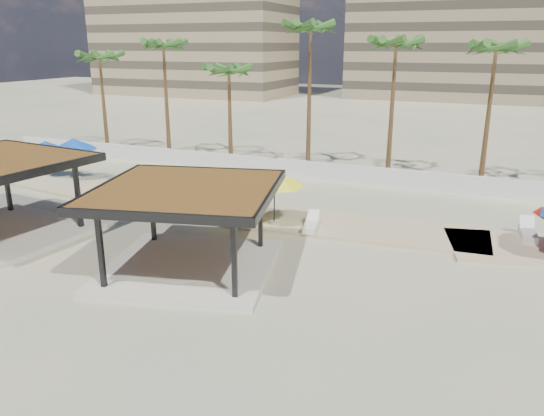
# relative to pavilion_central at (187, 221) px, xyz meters

# --- Properties ---
(ground) EXTENTS (200.00, 200.00, 0.00)m
(ground) POSITION_rel_pavilion_central_xyz_m (1.33, 0.37, -2.10)
(ground) COLOR #CEB988
(ground) RESTS_ON ground
(promenade) EXTENTS (44.45, 7.97, 0.24)m
(promenade) POSITION_rel_pavilion_central_xyz_m (3.33, 8.03, -2.04)
(promenade) COLOR #C6B284
(promenade) RESTS_ON ground
(boundary_wall) EXTENTS (56.00, 0.30, 1.20)m
(boundary_wall) POSITION_rel_pavilion_central_xyz_m (1.33, 16.37, -1.50)
(boundary_wall) COLOR silver
(boundary_wall) RESTS_ON ground
(building_west) EXTENTS (34.00, 16.00, 32.40)m
(building_west) POSITION_rel_pavilion_central_xyz_m (-40.67, 68.37, 13.17)
(building_west) COLOR #937F60
(building_west) RESTS_ON ground
(building_mid) EXTENTS (38.00, 16.00, 30.40)m
(building_mid) POSITION_rel_pavilion_central_xyz_m (5.33, 78.37, 12.17)
(building_mid) COLOR #847259
(building_mid) RESTS_ON ground
(pavilion_central) EXTENTS (8.37, 8.37, 3.51)m
(pavilion_central) POSITION_rel_pavilion_central_xyz_m (0.00, 0.00, 0.00)
(pavilion_central) COLOR beige
(pavilion_central) RESTS_ON ground
(umbrella_a) EXTENTS (3.17, 3.17, 2.38)m
(umbrella_a) POSITION_rel_pavilion_central_xyz_m (-17.17, 9.57, 0.13)
(umbrella_a) COLOR beige
(umbrella_a) RESTS_ON promenade
(umbrella_b) EXTENTS (3.76, 3.76, 2.71)m
(umbrella_b) POSITION_rel_pavilion_central_xyz_m (1.14, 6.22, 0.42)
(umbrella_b) COLOR beige
(umbrella_b) RESTS_ON promenade
(umbrella_f) EXTENTS (3.84, 3.84, 2.71)m
(umbrella_f) POSITION_rel_pavilion_central_xyz_m (-14.67, 9.57, 0.42)
(umbrella_f) COLOR beige
(umbrella_f) RESTS_ON promenade
(lounger_a) EXTENTS (0.97, 2.44, 0.90)m
(lounger_a) POSITION_rel_pavilion_central_xyz_m (-2.64, 7.70, -1.70)
(lounger_a) COLOR white
(lounger_a) RESTS_ON promenade
(lounger_b) EXTENTS (0.93, 1.94, 0.70)m
(lounger_b) POSITION_rel_pavilion_central_xyz_m (3.11, 6.21, -1.75)
(lounger_b) COLOR white
(lounger_b) RESTS_ON promenade
(lounger_c) EXTENTS (0.84, 2.11, 0.78)m
(lounger_c) POSITION_rel_pavilion_central_xyz_m (12.85, 9.04, -1.73)
(lounger_c) COLOR white
(lounger_c) RESTS_ON promenade
(palm_a) EXTENTS (3.00, 3.00, 8.67)m
(palm_a) POSITION_rel_pavilion_central_xyz_m (-19.67, 18.67, 5.45)
(palm_a) COLOR brown
(palm_a) RESTS_ON ground
(palm_b) EXTENTS (3.00, 3.00, 9.60)m
(palm_b) POSITION_rel_pavilion_central_xyz_m (-13.67, 19.07, 6.32)
(palm_b) COLOR brown
(palm_b) RESTS_ON ground
(palm_c) EXTENTS (3.00, 3.00, 7.82)m
(palm_c) POSITION_rel_pavilion_central_xyz_m (-7.67, 18.47, 4.64)
(palm_c) COLOR brown
(palm_c) RESTS_ON ground
(palm_d) EXTENTS (3.00, 3.00, 10.76)m
(palm_d) POSITION_rel_pavilion_central_xyz_m (-1.67, 19.27, 7.41)
(palm_d) COLOR brown
(palm_d) RESTS_ON ground
(palm_e) EXTENTS (3.00, 3.00, 9.72)m
(palm_e) POSITION_rel_pavilion_central_xyz_m (4.33, 18.77, 6.43)
(palm_e) COLOR brown
(palm_e) RESTS_ON ground
(palm_f) EXTENTS (3.00, 3.00, 9.46)m
(palm_f) POSITION_rel_pavilion_central_xyz_m (10.33, 18.97, 6.19)
(palm_f) COLOR brown
(palm_f) RESTS_ON ground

